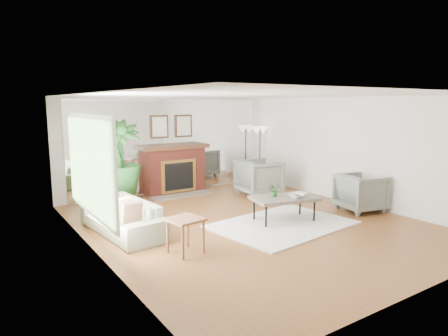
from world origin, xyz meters
TOP-DOWN VIEW (x-y plane):
  - ground at (0.00, 0.00)m, footprint 7.00×7.00m
  - wall_left at (-2.99, 0.00)m, footprint 0.02×7.00m
  - wall_right at (2.99, 0.00)m, footprint 0.02×7.00m
  - wall_back at (0.00, 3.49)m, footprint 6.00×0.02m
  - mirror_panel at (0.00, 3.47)m, footprint 5.40×0.04m
  - window_panel at (-2.96, 0.40)m, footprint 0.04×2.40m
  - fireplace at (0.00, 3.26)m, footprint 1.85×0.83m
  - area_rug at (0.44, -0.44)m, footprint 2.81×2.16m
  - coffee_table at (0.63, -0.28)m, footprint 1.41×1.01m
  - sofa at (-2.32, 0.80)m, footprint 1.00×2.14m
  - armchair_back at (1.74, 1.91)m, footprint 1.10×1.08m
  - armchair_front at (2.60, -0.59)m, footprint 1.06×1.04m
  - side_table at (-1.82, -0.71)m, footprint 0.58×0.58m
  - potted_ficus at (-1.73, 2.57)m, footprint 1.10×1.10m
  - floor_lamp at (2.70, 3.10)m, footprint 0.55×0.30m
  - tabletop_plant at (0.47, -0.14)m, footprint 0.28×0.25m
  - fruit_bowl at (0.77, -0.48)m, footprint 0.28×0.28m
  - book at (1.02, -0.26)m, footprint 0.22×0.28m

SIDE VIEW (x-z plane):
  - ground at x=0.00m, z-range 0.00..0.00m
  - area_rug at x=0.44m, z-range 0.00..0.03m
  - sofa at x=-2.32m, z-range 0.00..0.60m
  - armchair_front at x=2.60m, z-range 0.00..0.82m
  - armchair_back at x=1.74m, z-range 0.00..0.91m
  - coffee_table at x=0.63m, z-range 0.21..0.72m
  - side_table at x=-1.82m, z-range 0.19..0.77m
  - book at x=1.02m, z-range 0.51..0.53m
  - fruit_bowl at x=0.77m, z-range 0.51..0.58m
  - tabletop_plant at x=0.47m, z-range 0.51..0.79m
  - fireplace at x=0.00m, z-range -0.37..1.68m
  - potted_ficus at x=-1.73m, z-range 0.07..2.05m
  - wall_left at x=-2.99m, z-range 0.00..2.50m
  - wall_right at x=2.99m, z-range 0.00..2.50m
  - wall_back at x=0.00m, z-range 0.00..2.50m
  - mirror_panel at x=0.00m, z-range 0.05..2.45m
  - window_panel at x=-2.96m, z-range 0.60..2.10m
  - floor_lamp at x=2.70m, z-range 0.59..2.27m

